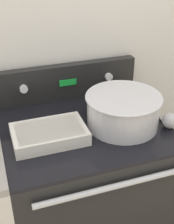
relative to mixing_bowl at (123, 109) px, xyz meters
The scene contains 6 objects.
kitchen_wall 0.50m from the mixing_bowl, 112.74° to the left, with size 8.00×0.05×2.50m.
stove_range 0.57m from the mixing_bowl, 163.53° to the left, with size 0.75×0.66×0.91m.
control_panel 0.38m from the mixing_bowl, 116.25° to the left, with size 0.75×0.07×0.19m.
mixing_bowl is the anchor object (origin of this frame).
casserole_dish 0.35m from the mixing_bowl, behind, with size 0.31×0.20×0.06m.
ladle 0.21m from the mixing_bowl, 21.03° to the right, with size 0.07×0.30×0.07m.
Camera 1 is at (-0.38, -0.83, 1.69)m, focal length 50.00 mm.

